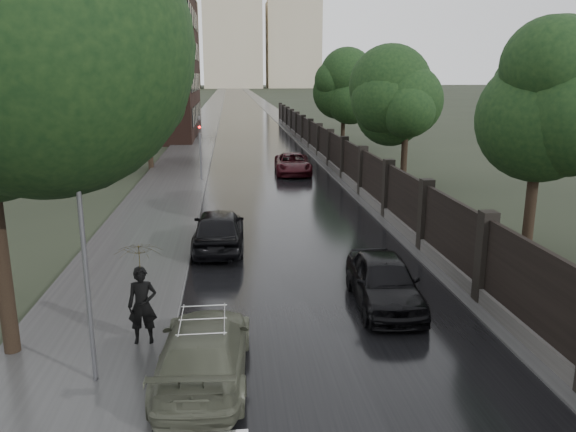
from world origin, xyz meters
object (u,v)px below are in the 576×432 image
Objects in this scene: hatchback_left at (219,229)px; car_right_near at (384,281)px; tree_right_c at (344,92)px; traffic_light at (200,143)px; car_right_far at (293,164)px; volga_sedan at (204,350)px; tree_left_far at (147,93)px; tree_right_b at (407,101)px; lamp_post at (85,266)px; pedestrian_umbrella at (140,264)px; tree_right_a at (540,120)px.

car_right_near is at bearing 130.51° from hatchback_left.
tree_right_c is 1.51× the size of hatchback_left.
car_right_far is (5.90, 2.20, -1.71)m from traffic_light.
tree_right_c is 40.10m from volga_sedan.
tree_left_far reaches higher than tree_right_c.
traffic_light is 0.93× the size of car_right_near.
car_right_near is at bearing -99.39° from tree_right_c.
tree_right_b is 8.94m from car_right_far.
tree_right_c reaches higher than hatchback_left.
lamp_post is at bearing -92.68° from traffic_light.
lamp_post is 8.22m from car_right_near.
car_right_near is at bearing 26.79° from lamp_post.
tree_right_c is (15.50, 10.00, -0.29)m from tree_left_far.
hatchback_left reaches higher than volga_sedan.
pedestrian_umbrella is at bearing -122.77° from tree_right_b.
car_right_far is at bearing -114.74° from tree_right_c.
pedestrian_umbrella is at bearing -90.86° from traffic_light.
traffic_light reaches higher than pedestrian_umbrella.
pedestrian_umbrella is at bearing -43.51° from volga_sedan.
tree_right_b is at bearing 90.00° from tree_right_a.
tree_left_far reaches higher than tree_right_b.
lamp_post is 1.91m from pedestrian_umbrella.
tree_right_a is 1.75× the size of traffic_light.
lamp_post is at bearing 5.15° from volga_sedan.
tree_right_c is 1.42× the size of car_right_far.
car_right_far is 24.87m from pedestrian_umbrella.
lamp_post is at bearing -84.79° from tree_left_far.
car_right_far is (-5.90, 5.19, -4.26)m from tree_right_b.
tree_right_b is 15.81m from hatchback_left.
volga_sedan is at bearing -148.88° from tree_right_a.
lamp_post reaches higher than hatchback_left.
lamp_post is at bearing -108.52° from tree_right_c.
pedestrian_umbrella is at bearing -102.20° from car_right_far.
hatchback_left is (5.01, -19.07, -4.45)m from tree_left_far.
tree_left_far is at bearing 152.70° from tree_right_b.
tree_right_b is 12.44m from traffic_light.
traffic_light is 14.21m from hatchback_left.
tree_right_b is 1.00× the size of tree_right_c.
pedestrian_umbrella is at bearing 79.61° from hatchback_left.
tree_right_b is at bearing -131.95° from hatchback_left.
lamp_post is (2.60, -28.50, -2.57)m from tree_left_far.
hatchback_left is at bearing -109.84° from tree_right_c.
pedestrian_umbrella is at bearing 65.05° from lamp_post.
pedestrian_umbrella reaches higher than car_right_near.
hatchback_left is (0.15, 9.36, 0.12)m from volga_sedan.
tree_right_a is at bearing 29.09° from car_right_near.
tree_right_c reaches higher than car_right_far.
pedestrian_umbrella is at bearing -158.23° from tree_right_a.
tree_left_far is 26.91m from tree_right_a.
tree_right_a is 1.52× the size of volga_sedan.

